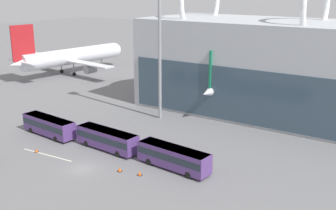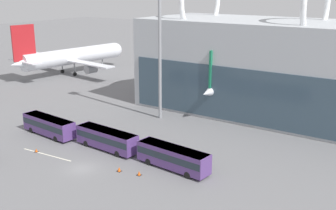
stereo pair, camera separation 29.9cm
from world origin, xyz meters
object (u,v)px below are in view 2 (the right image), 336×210
object	(u,v)px
floodlight_mast	(160,25)
traffic_cone_2	(119,169)
airliner_at_gate_near	(69,57)
shuttle_bus_2	(173,156)
shuttle_bus_1	(107,138)
traffic_cone_0	(36,150)
traffic_cone_1	(139,173)
airliner_at_gate_far	(248,76)
shuttle_bus_0	(49,125)

from	to	relation	value
floodlight_mast	traffic_cone_2	world-z (taller)	floodlight_mast
airliner_at_gate_near	shuttle_bus_2	xyz separation A→B (m)	(63.28, -38.99, -3.38)
shuttle_bus_1	traffic_cone_0	distance (m)	11.41
shuttle_bus_2	traffic_cone_1	xyz separation A→B (m)	(-2.68, -4.54, -1.62)
traffic_cone_0	traffic_cone_2	size ratio (longest dim) A/B	0.85
airliner_at_gate_near	traffic_cone_1	size ratio (longest dim) A/B	61.50
airliner_at_gate_near	traffic_cone_2	xyz separation A→B (m)	(57.45, -44.15, -4.96)
floodlight_mast	traffic_cone_0	world-z (taller)	floodlight_mast
shuttle_bus_2	airliner_at_gate_near	bearing A→B (deg)	153.22
airliner_at_gate_far	floodlight_mast	size ratio (longest dim) A/B	1.34
shuttle_bus_1	shuttle_bus_2	distance (m)	13.05
airliner_at_gate_far	traffic_cone_2	size ratio (longest dim) A/B	61.17
airliner_at_gate_far	shuttle_bus_1	world-z (taller)	airliner_at_gate_far
shuttle_bus_2	traffic_cone_2	bearing A→B (deg)	-133.60
airliner_at_gate_far	floodlight_mast	xyz separation A→B (m)	(-8.49, -23.16, 12.80)
airliner_at_gate_near	airliner_at_gate_far	world-z (taller)	airliner_at_gate_near
airliner_at_gate_near	shuttle_bus_1	world-z (taller)	airliner_at_gate_near
shuttle_bus_1	shuttle_bus_2	size ratio (longest dim) A/B	1.00
floodlight_mast	traffic_cone_2	bearing A→B (deg)	-67.70
airliner_at_gate_near	shuttle_bus_1	xyz separation A→B (m)	(50.23, -38.77, -3.38)
traffic_cone_1	airliner_at_gate_near	bearing A→B (deg)	144.31
airliner_at_gate_far	traffic_cone_0	distance (m)	51.42
traffic_cone_1	traffic_cone_2	distance (m)	3.21
traffic_cone_2	floodlight_mast	bearing A→B (deg)	112.30
shuttle_bus_1	traffic_cone_0	world-z (taller)	shuttle_bus_1
airliner_at_gate_far	traffic_cone_2	xyz separation A→B (m)	(1.34, -47.12, -5.28)
shuttle_bus_1	floodlight_mast	distance (m)	24.98
shuttle_bus_0	traffic_cone_2	size ratio (longest dim) A/B	16.79
shuttle_bus_2	traffic_cone_1	bearing A→B (deg)	-115.72
shuttle_bus_1	traffic_cone_2	xyz separation A→B (m)	(7.22, -5.38, -1.58)
shuttle_bus_0	shuttle_bus_1	bearing A→B (deg)	8.48
traffic_cone_2	traffic_cone_0	bearing A→B (deg)	-173.03
airliner_at_gate_near	floodlight_mast	distance (m)	53.37
shuttle_bus_1	shuttle_bus_2	world-z (taller)	same
airliner_at_gate_near	shuttle_bus_1	distance (m)	63.55
shuttle_bus_2	shuttle_bus_1	bearing A→B (deg)	-176.10
floodlight_mast	traffic_cone_0	bearing A→B (deg)	-103.02
shuttle_bus_2	traffic_cone_0	distance (m)	22.84
shuttle_bus_0	traffic_cone_0	xyz separation A→B (m)	(4.45, -6.48, -1.64)
airliner_at_gate_near	traffic_cone_0	size ratio (longest dim) A/B	65.26
airliner_at_gate_far	traffic_cone_0	size ratio (longest dim) A/B	72.01
airliner_at_gate_near	traffic_cone_0	distance (m)	62.31
traffic_cone_0	traffic_cone_2	world-z (taller)	traffic_cone_2
traffic_cone_2	shuttle_bus_1	bearing A→B (deg)	143.29
shuttle_bus_0	shuttle_bus_1	size ratio (longest dim) A/B	1.00
traffic_cone_2	shuttle_bus_2	bearing A→B (deg)	41.55
airliner_at_gate_near	shuttle_bus_2	bearing A→B (deg)	-114.83
shuttle_bus_2	floodlight_mast	xyz separation A→B (m)	(-15.66, 18.80, 16.50)
traffic_cone_0	traffic_cone_1	size ratio (longest dim) A/B	0.94
airliner_at_gate_far	shuttle_bus_1	xyz separation A→B (m)	(-5.88, -41.74, -3.70)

